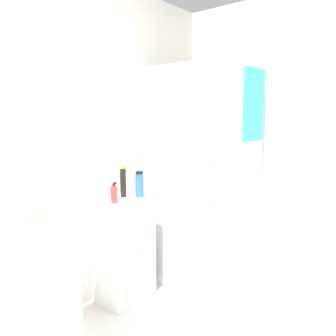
# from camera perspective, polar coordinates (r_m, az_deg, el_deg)

# --- Properties ---
(wall_back) EXTENTS (6.40, 0.06, 2.50)m
(wall_back) POSITION_cam_1_polar(r_m,az_deg,el_deg) (2.38, -20.60, 3.00)
(wall_back) COLOR silver
(wall_back) RESTS_ON ground_plane
(shower_enclosure) EXTENTS (0.80, 0.83, 1.88)m
(shower_enclosure) POSITION_cam_1_polar(r_m,az_deg,el_deg) (3.01, 6.41, -9.18)
(shower_enclosure) COLOR white
(shower_enclosure) RESTS_ON ground_plane
(vanity_cabinet) EXTENTS (0.43, 0.33, 0.83)m
(vanity_cabinet) POSITION_cam_1_polar(r_m,az_deg,el_deg) (2.74, -7.71, -13.80)
(vanity_cabinet) COLOR white
(vanity_cabinet) RESTS_ON ground_plane
(sink) EXTENTS (0.46, 0.46, 0.96)m
(sink) POSITION_cam_1_polar(r_m,az_deg,el_deg) (2.20, -17.37, -14.71)
(sink) COLOR white
(sink) RESTS_ON ground_plane
(soap_dispenser) EXTENTS (0.05, 0.05, 0.16)m
(soap_dispenser) POSITION_cam_1_polar(r_m,az_deg,el_deg) (2.48, -9.40, -4.55)
(soap_dispenser) COLOR red
(soap_dispenser) RESTS_ON vanity_cabinet
(shampoo_bottle_tall_black) EXTENTS (0.05, 0.05, 0.26)m
(shampoo_bottle_tall_black) POSITION_cam_1_polar(r_m,az_deg,el_deg) (2.64, -7.83, -2.40)
(shampoo_bottle_tall_black) COLOR black
(shampoo_bottle_tall_black) RESTS_ON vanity_cabinet
(shampoo_bottle_blue) EXTENTS (0.06, 0.06, 0.21)m
(shampoo_bottle_blue) POSITION_cam_1_polar(r_m,az_deg,el_deg) (2.63, -4.97, -2.89)
(shampoo_bottle_blue) COLOR #2D66A3
(shampoo_bottle_blue) RESTS_ON vanity_cabinet
(lotion_bottle_white) EXTENTS (0.04, 0.05, 0.18)m
(lotion_bottle_white) POSITION_cam_1_polar(r_m,az_deg,el_deg) (2.60, -9.50, -3.72)
(lotion_bottle_white) COLOR beige
(lotion_bottle_white) RESTS_ON vanity_cabinet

